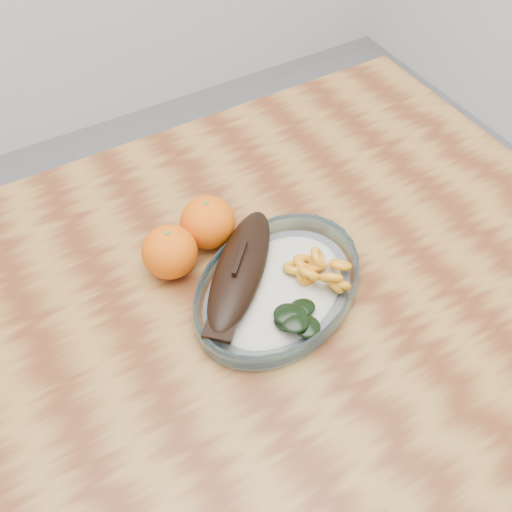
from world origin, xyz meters
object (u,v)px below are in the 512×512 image
at_px(plated_meal, 277,285).
at_px(orange_right, 208,222).
at_px(dining_table, 215,358).
at_px(orange_left, 170,252).

height_order(plated_meal, orange_right, orange_right).
xyz_separation_m(dining_table, plated_meal, (0.10, -0.01, 0.12)).
distance_m(plated_meal, orange_left, 0.15).
bearing_deg(orange_right, orange_left, -161.55).
height_order(orange_left, orange_right, orange_right).
height_order(plated_meal, orange_left, same).
relative_size(plated_meal, orange_left, 8.43).
height_order(dining_table, orange_left, orange_left).
distance_m(dining_table, orange_left, 0.17).
bearing_deg(plated_meal, orange_left, 108.85).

